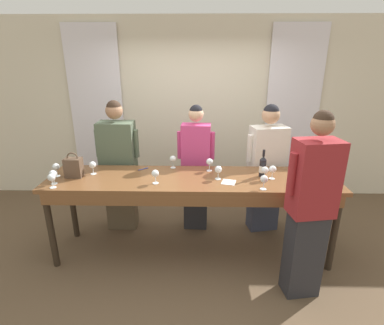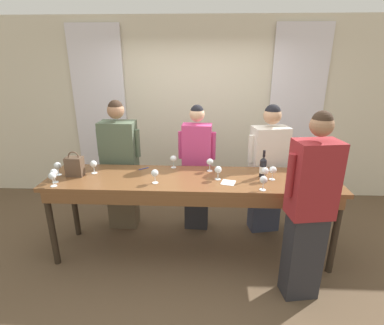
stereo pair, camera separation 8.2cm
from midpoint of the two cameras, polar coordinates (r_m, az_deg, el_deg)
ground_plane at (r=3.79m, az=-0.67°, el=-16.44°), size 18.00×18.00×0.00m
wall_back at (r=4.83m, az=-0.08°, el=9.73°), size 12.00×0.06×2.80m
curtain_panel_left at (r=5.04m, az=-17.98°, el=8.57°), size 0.81×0.03×2.69m
curtain_panel_right at (r=4.98m, az=18.02°, el=8.43°), size 0.81×0.03×2.69m
tasting_bar at (r=3.33m, az=-0.74°, el=-4.54°), size 3.19×0.74×0.96m
wine_bottle at (r=3.39m, az=12.64°, el=-0.77°), size 0.07×0.07×0.31m
handbag at (r=3.56m, az=-22.26°, el=-0.85°), size 0.18×0.12×0.28m
wine_glass_front_left at (r=3.47m, az=2.69°, el=0.08°), size 0.08×0.08×0.15m
wine_glass_front_mid at (r=3.57m, az=-19.05°, el=-0.49°), size 0.08×0.08×0.15m
wine_glass_front_right at (r=3.45m, az=-25.60°, el=-2.04°), size 0.08×0.08×0.15m
wine_glass_center_left at (r=3.30m, az=13.03°, el=-1.54°), size 0.08×0.08×0.15m
wine_glass_center_mid at (r=3.36m, az=-25.84°, el=-2.65°), size 0.08×0.08×0.15m
wine_glass_center_right at (r=3.34m, az=21.08°, el=-2.07°), size 0.08×0.08×0.15m
wine_glass_back_left at (r=3.24m, az=4.31°, el=-1.41°), size 0.08×0.08×0.15m
wine_glass_back_mid at (r=3.58m, az=-4.32°, el=0.63°), size 0.08×0.08×0.15m
wine_glass_back_right at (r=3.66m, az=-25.08°, el=-0.81°), size 0.08×0.08×0.15m
wine_glass_near_host at (r=3.16m, az=-7.76°, el=-2.15°), size 0.08×0.08×0.15m
wine_glass_by_bottle at (r=3.35m, az=14.45°, el=-1.33°), size 0.08×0.08×0.15m
wine_glass_by_handbag at (r=3.07m, az=12.82°, el=-3.18°), size 0.08×0.08×0.15m
napkin at (r=3.21m, az=6.28°, el=-3.75°), size 0.17×0.17×0.00m
pen at (r=3.60m, az=-9.91°, el=-1.23°), size 0.10×0.09×0.01m
guest_olive_jacket at (r=4.01m, az=-14.30°, el=-0.79°), size 0.56×0.28×1.73m
guest_pink_top at (r=3.87m, az=0.12°, el=-0.95°), size 0.48×0.23×1.68m
guest_cream_sweater at (r=3.96m, az=13.37°, el=-1.15°), size 0.55×0.34×1.69m
host_pouring at (r=2.93m, az=20.83°, el=-8.14°), size 0.50×0.31×1.82m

